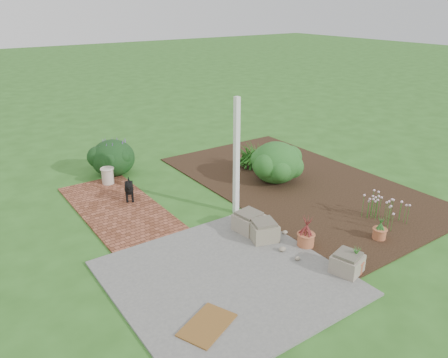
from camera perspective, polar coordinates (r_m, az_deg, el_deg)
ground at (r=9.16m, az=0.40°, el=-5.11°), size 80.00×80.00×0.00m
concrete_patio at (r=7.31m, az=0.29°, el=-12.77°), size 3.50×3.50×0.04m
brick_path at (r=9.85m, az=-13.72°, el=-3.61°), size 1.60×3.50×0.04m
garden_bed at (r=10.97m, az=9.61°, el=-0.54°), size 4.00×7.00×0.03m
veranda_post at (r=8.90m, az=1.63°, el=2.81°), size 0.10×0.10×2.50m
stone_trough_near at (r=7.62m, az=15.78°, el=-10.59°), size 0.55×0.55×0.30m
stone_trough_mid at (r=8.29m, az=5.17°, el=-6.80°), size 0.61×0.61×0.32m
stone_trough_far at (r=8.57m, az=3.25°, el=-5.67°), size 0.56×0.56×0.33m
coir_doormat at (r=6.38m, az=-2.21°, el=-18.52°), size 0.94×0.79×0.02m
black_dog at (r=9.95m, az=-12.30°, el=-1.14°), size 0.33×0.57×0.51m
cream_ceramic_urn at (r=11.05m, az=-14.95°, el=0.40°), size 0.37×0.37×0.39m
evergreen_shrub at (r=10.82m, az=6.82°, el=2.30°), size 1.43×1.43×1.03m
agapanthus_clump_back at (r=11.71m, az=3.82°, el=3.50°), size 1.19×1.19×0.84m
agapanthus_clump_front at (r=11.67m, az=2.95°, el=3.15°), size 0.96×0.96×0.72m
pink_flower_patch at (r=9.45m, az=20.13°, el=-3.57°), size 1.15×1.15×0.57m
terracotta_pot_bronze at (r=8.21m, az=10.63°, el=-7.79°), size 0.39×0.39×0.25m
terracotta_pot_small_left at (r=8.82m, az=19.64°, el=-6.72°), size 0.30×0.30×0.20m
terracotta_pot_small_right at (r=7.68m, az=16.71°, el=-10.85°), size 0.33×0.33×0.22m
purple_flowering_bush at (r=11.61m, az=-14.33°, el=2.80°), size 1.26×1.26×0.95m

